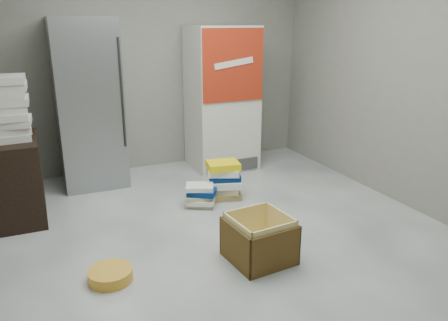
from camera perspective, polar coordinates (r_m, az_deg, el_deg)
name	(u,v)px	position (r m, az deg, el deg)	size (l,w,h in m)	color
ground	(239,247)	(3.81, 1.94, -11.28)	(5.00, 5.00, 0.00)	silver
room_shell	(241,29)	(3.34, 2.27, 16.83)	(4.04, 5.04, 2.82)	gray
steel_fridge	(89,104)	(5.24, -17.27, 7.07)	(0.70, 0.72, 1.90)	#ACAEB4
coke_cooler	(222,98)	(5.66, -0.30, 8.13)	(0.80, 0.73, 1.80)	silver
wood_shelf	(14,180)	(4.65, -25.73, -2.26)	(0.50, 0.80, 0.80)	black
supply_box_stack	(4,108)	(4.48, -26.78, 6.12)	(0.45, 0.44, 0.58)	beige
phonebook_stack_main	(224,180)	(4.74, -0.01, -2.54)	(0.43, 0.38, 0.41)	olive
phonebook_stack_side	(200,195)	(4.57, -3.11, -4.58)	(0.38, 0.36, 0.23)	#B5B084
cardboard_box	(259,242)	(3.58, 4.61, -10.54)	(0.52, 0.52, 0.38)	gold
bucket_lid	(111,275)	(3.47, -14.59, -14.25)	(0.33, 0.33, 0.09)	gold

